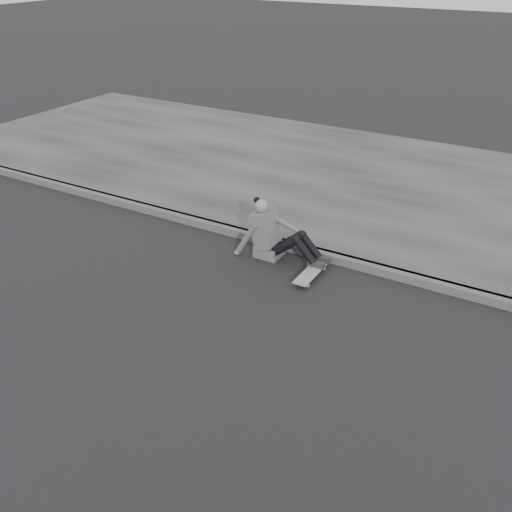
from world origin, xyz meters
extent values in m
plane|color=black|center=(0.00, 0.00, 0.00)|extent=(80.00, 80.00, 0.00)
cube|color=#4D4D4D|center=(0.00, 2.58, 0.06)|extent=(24.00, 0.16, 0.12)
cylinder|color=gray|center=(-2.36, 1.76, 0.03)|extent=(0.03, 0.05, 0.05)
cylinder|color=gray|center=(-2.21, 1.76, 0.03)|extent=(0.03, 0.05, 0.05)
cylinder|color=gray|center=(-2.36, 2.28, 0.03)|extent=(0.03, 0.05, 0.05)
cylinder|color=gray|center=(-2.21, 2.28, 0.03)|extent=(0.03, 0.05, 0.05)
cube|color=#28292B|center=(-2.28, 1.76, 0.06)|extent=(0.16, 0.04, 0.03)
cube|color=#28292B|center=(-2.28, 2.28, 0.06)|extent=(0.16, 0.04, 0.03)
cube|color=gray|center=(-2.28, 2.02, 0.08)|extent=(0.20, 0.78, 0.02)
cube|color=#545557|center=(-3.08, 2.27, 0.09)|extent=(0.36, 0.34, 0.18)
cube|color=#545557|center=(-3.15, 2.27, 0.43)|extent=(0.37, 0.40, 0.57)
cube|color=#545557|center=(-3.28, 2.27, 0.55)|extent=(0.14, 0.30, 0.20)
cylinder|color=gray|center=(-3.20, 2.27, 0.67)|extent=(0.09, 0.09, 0.08)
sphere|color=gray|center=(-3.21, 2.27, 0.76)|extent=(0.20, 0.20, 0.20)
sphere|color=black|center=(-3.30, 2.29, 0.83)|extent=(0.09, 0.09, 0.09)
cylinder|color=black|center=(-2.77, 2.18, 0.28)|extent=(0.43, 0.13, 0.39)
cylinder|color=black|center=(-2.77, 2.36, 0.28)|extent=(0.43, 0.13, 0.39)
cylinder|color=black|center=(-2.47, 2.18, 0.28)|extent=(0.35, 0.11, 0.36)
cylinder|color=black|center=(-2.47, 2.36, 0.28)|extent=(0.35, 0.11, 0.36)
sphere|color=black|center=(-2.60, 2.18, 0.42)|extent=(0.13, 0.13, 0.13)
sphere|color=black|center=(-2.60, 2.36, 0.42)|extent=(0.13, 0.13, 0.13)
cube|color=#2A2A2A|center=(-2.28, 2.18, 0.12)|extent=(0.24, 0.08, 0.07)
cube|color=#2A2A2A|center=(-2.28, 2.36, 0.12)|extent=(0.24, 0.08, 0.07)
cylinder|color=#545557|center=(-3.35, 2.06, 0.29)|extent=(0.38, 0.08, 0.58)
sphere|color=gray|center=(-3.50, 2.05, 0.04)|extent=(0.08, 0.08, 0.08)
cylinder|color=#545557|center=(-2.91, 2.43, 0.49)|extent=(0.48, 0.08, 0.21)
camera|label=1|loc=(0.45, -4.20, 4.03)|focal=40.00mm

